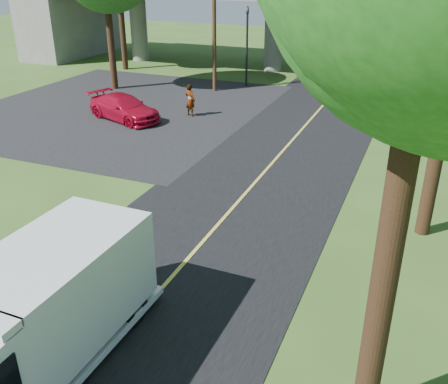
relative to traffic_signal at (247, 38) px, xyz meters
The scene contains 10 objects.
ground 26.87m from the traffic_signal, 77.01° to the right, with size 120.00×120.00×0.00m, color #35511D.
road 17.38m from the traffic_signal, 69.44° to the right, with size 7.00×90.00×0.02m, color black.
parking_lot 9.96m from the traffic_signal, 122.01° to the right, with size 16.00×18.00×0.01m, color black.
lane_line 17.38m from the traffic_signal, 69.44° to the right, with size 0.12×90.00×0.01m, color gold.
overpass 8.59m from the traffic_signal, 45.00° to the left, with size 54.00×10.00×7.30m.
traffic_signal is the anchor object (origin of this frame).
utility_pole 2.86m from the traffic_signal, 126.87° to the right, with size 1.60×0.26×9.00m.
step_van 26.83m from the traffic_signal, 79.06° to the right, with size 2.37×6.25×2.61m.
red_sedan 10.84m from the traffic_signal, 108.71° to the right, with size 1.87×4.59×1.33m, color #AB0A25.
pedestrian 8.32m from the traffic_signal, 92.72° to the right, with size 0.65×0.43×1.78m, color gray.
Camera 1 is at (5.66, -6.26, 7.87)m, focal length 40.00 mm.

